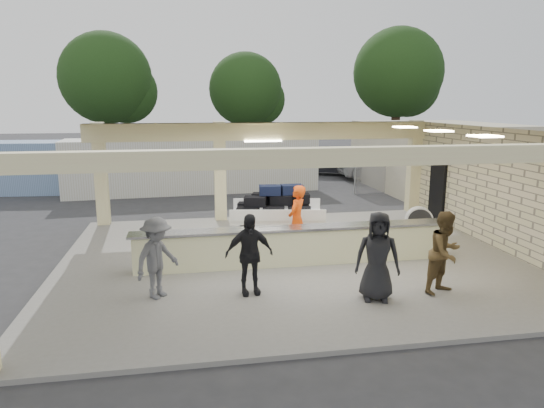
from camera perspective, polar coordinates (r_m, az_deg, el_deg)
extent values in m
plane|color=#2C2C2F|center=(13.13, 2.06, -6.75)|extent=(120.00, 120.00, 0.00)
cube|color=slate|center=(13.12, 2.06, -6.54)|extent=(12.00, 10.00, 0.10)
cube|color=beige|center=(12.46, 2.18, 8.69)|extent=(12.00, 10.00, 0.02)
cube|color=beige|center=(15.10, 24.99, 1.45)|extent=(0.02, 10.00, 3.50)
cube|color=black|center=(17.85, 18.86, 1.42)|extent=(0.10, 0.95, 2.10)
cube|color=beige|center=(17.15, -1.19, 8.56)|extent=(12.00, 0.50, 0.60)
cube|color=beige|center=(7.81, 9.66, 5.53)|extent=(12.00, 0.30, 0.30)
cube|color=beige|center=(17.33, -19.48, 3.26)|extent=(0.40, 0.40, 3.50)
cube|color=beige|center=(17.12, -6.14, 3.78)|extent=(0.40, 0.40, 3.50)
cube|color=beige|center=(19.09, 16.33, 4.20)|extent=(0.40, 0.40, 3.50)
cube|color=white|center=(16.92, -1.05, 7.43)|extent=(1.30, 0.12, 0.06)
cube|color=#FFEABF|center=(15.11, 15.34, 8.72)|extent=(0.55, 0.55, 0.04)
cube|color=#FFEABF|center=(13.33, 19.01, 8.14)|extent=(0.55, 0.55, 0.04)
cube|color=#FFEABF|center=(11.62, 23.75, 7.32)|extent=(0.55, 0.55, 0.04)
cube|color=beige|center=(12.50, 2.55, -5.08)|extent=(8.00, 0.50, 0.90)
cube|color=#B7B7BC|center=(12.36, 2.58, -2.86)|extent=(8.20, 0.58, 0.06)
cube|color=white|center=(14.85, 0.62, -1.45)|extent=(3.02, 2.11, 0.13)
cylinder|color=black|center=(14.38, -3.79, -3.75)|extent=(0.20, 0.46, 0.45)
cylinder|color=black|center=(15.57, -3.54, -2.54)|extent=(0.20, 0.46, 0.45)
cylinder|color=black|center=(14.43, 5.11, -3.72)|extent=(0.20, 0.46, 0.45)
cylinder|color=black|center=(15.61, 4.67, -2.51)|extent=(0.20, 0.46, 0.45)
cube|color=white|center=(15.61, 0.56, 0.05)|extent=(2.76, 0.51, 0.33)
cube|color=white|center=(13.98, 0.69, -1.35)|extent=(2.76, 0.51, 0.33)
cube|color=black|center=(14.48, -2.88, -0.95)|extent=(0.71, 0.52, 0.29)
cube|color=black|center=(14.47, 0.21, -0.94)|extent=(0.71, 0.52, 0.29)
cube|color=black|center=(14.50, 3.30, -0.93)|extent=(0.71, 0.52, 0.29)
cube|color=black|center=(15.13, -2.78, -0.39)|extent=(0.71, 0.52, 0.29)
cube|color=black|center=(15.12, 0.17, -0.38)|extent=(0.71, 0.52, 0.29)
cube|color=black|center=(15.15, 3.13, -0.37)|extent=(0.71, 0.52, 0.29)
cube|color=black|center=(14.52, -2.00, 0.31)|extent=(0.71, 0.52, 0.29)
cube|color=black|center=(14.74, 1.06, 0.49)|extent=(0.71, 0.52, 0.29)
cube|color=black|center=(14.98, 3.17, 0.66)|extent=(0.71, 0.52, 0.29)
cube|color=black|center=(15.06, -1.10, 0.74)|extent=(0.71, 0.52, 0.29)
cube|color=black|center=(14.68, -0.24, 1.64)|extent=(0.71, 0.52, 0.29)
cube|color=black|center=(14.81, 2.35, 1.72)|extent=(0.71, 0.52, 0.29)
cylinder|color=white|center=(15.74, 16.91, -1.81)|extent=(0.88, 0.49, 0.83)
cylinder|color=black|center=(15.74, 16.91, -1.81)|extent=(0.80, 0.50, 0.74)
cube|color=white|center=(15.70, 15.92, -3.17)|extent=(0.06, 0.46, 0.28)
cube|color=white|center=(15.95, 17.72, -3.05)|extent=(0.06, 0.46, 0.28)
imported|color=#E7460C|center=(13.17, 2.93, -1.91)|extent=(0.71, 0.79, 1.91)
imported|color=brown|center=(11.17, 19.72, -5.39)|extent=(0.96, 0.73, 1.82)
imported|color=black|center=(10.47, -2.72, -5.92)|extent=(1.08, 0.49, 1.79)
imported|color=#54555A|center=(10.55, -13.37, -6.19)|extent=(1.05, 1.11, 1.75)
imported|color=black|center=(10.38, 12.31, -6.03)|extent=(1.00, 0.63, 1.89)
imported|color=silver|center=(28.05, 13.50, 4.55)|extent=(5.59, 2.88, 1.56)
imported|color=silver|center=(30.45, 20.83, 4.46)|extent=(4.31, 1.73, 1.34)
imported|color=black|center=(28.92, 6.68, 4.92)|extent=(4.65, 2.96, 1.46)
cube|color=silver|center=(23.46, -9.16, 4.56)|extent=(11.84, 3.09, 2.54)
cube|color=#7D9CC8|center=(25.71, -27.22, 3.87)|extent=(9.37, 2.96, 2.40)
cylinder|color=gray|center=(22.72, 9.75, 3.62)|extent=(0.06, 0.06, 2.00)
cylinder|color=gray|center=(23.46, 14.37, 3.68)|extent=(0.06, 0.06, 2.00)
cylinder|color=gray|center=(24.35, 18.67, 3.72)|extent=(0.06, 0.06, 2.00)
cylinder|color=gray|center=(25.37, 22.66, 3.73)|extent=(0.06, 0.06, 2.00)
cylinder|color=gray|center=(26.49, 26.32, 3.72)|extent=(0.06, 0.06, 2.00)
cube|color=gray|center=(25.37, 22.66, 3.73)|extent=(12.00, 0.02, 2.00)
cylinder|color=gray|center=(25.26, 22.84, 5.97)|extent=(12.00, 0.05, 0.05)
cylinder|color=#382619|center=(36.62, -18.59, 8.22)|extent=(0.70, 0.70, 4.50)
sphere|color=black|center=(36.61, -18.97, 13.84)|extent=(6.30, 6.30, 6.30)
sphere|color=black|center=(37.01, -16.85, 12.55)|extent=(4.50, 4.50, 4.50)
cylinder|color=#382619|center=(38.51, -3.08, 8.59)|extent=(0.70, 0.70, 4.00)
sphere|color=black|center=(38.46, -3.14, 13.35)|extent=(5.60, 5.60, 5.60)
sphere|color=black|center=(39.20, -1.45, 12.17)|extent=(4.00, 4.00, 4.00)
cylinder|color=#382619|center=(40.75, 14.31, 9.13)|extent=(0.70, 0.70, 5.00)
sphere|color=black|center=(40.78, 14.61, 14.75)|extent=(7.00, 7.00, 7.00)
sphere|color=black|center=(41.78, 15.73, 13.23)|extent=(5.00, 5.00, 5.00)
cube|color=beige|center=(25.39, 18.69, 5.39)|extent=(6.00, 8.00, 3.20)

